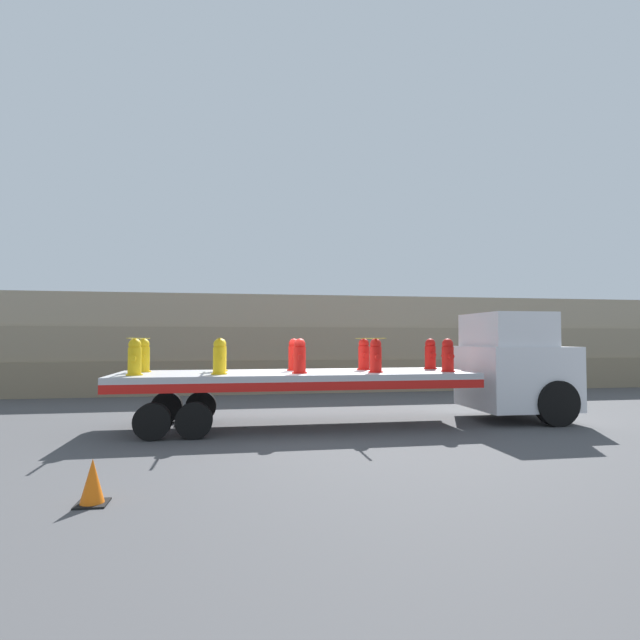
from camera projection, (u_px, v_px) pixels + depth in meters
name	position (u px, v px, depth m)	size (l,w,h in m)	color
ground_plane	(297.00, 426.00, 12.56)	(120.00, 120.00, 0.00)	#474749
rock_cliff	(271.00, 343.00, 21.50)	(60.00, 3.30, 4.02)	#84755B
truck_cab	(517.00, 366.00, 13.66)	(2.48, 2.58, 2.90)	silver
flatbed_trailer	(277.00, 382.00, 12.52)	(8.83, 2.69, 1.37)	#B2B2B7
fire_hydrant_yellow_near_0	(135.00, 358.00, 11.41)	(0.37, 0.51, 0.84)	gold
fire_hydrant_yellow_far_0	(143.00, 356.00, 12.54)	(0.37, 0.51, 0.84)	gold
fire_hydrant_yellow_near_1	(219.00, 357.00, 11.74)	(0.37, 0.51, 0.84)	gold
fire_hydrant_yellow_far_1	(221.00, 355.00, 12.86)	(0.37, 0.51, 0.84)	gold
fire_hydrant_red_near_2	(300.00, 357.00, 12.07)	(0.37, 0.51, 0.84)	red
fire_hydrant_red_far_2	(294.00, 355.00, 13.19)	(0.37, 0.51, 0.84)	red
fire_hydrant_red_near_3	(376.00, 356.00, 12.39)	(0.37, 0.51, 0.84)	red
fire_hydrant_red_far_3	(364.00, 355.00, 13.52)	(0.37, 0.51, 0.84)	red
fire_hydrant_red_near_4	(448.00, 356.00, 12.72)	(0.37, 0.51, 0.84)	red
fire_hydrant_red_far_4	(430.00, 354.00, 13.84)	(0.37, 0.51, 0.84)	red
cargo_strap_rear	(140.00, 338.00, 11.99)	(0.05, 2.80, 0.01)	yellow
cargo_strap_middle	(220.00, 338.00, 12.32)	(0.05, 2.80, 0.01)	yellow
cargo_strap_front	(369.00, 338.00, 12.97)	(0.05, 2.80, 0.01)	yellow
traffic_cone	(92.00, 482.00, 6.62)	(0.40, 0.40, 0.61)	black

